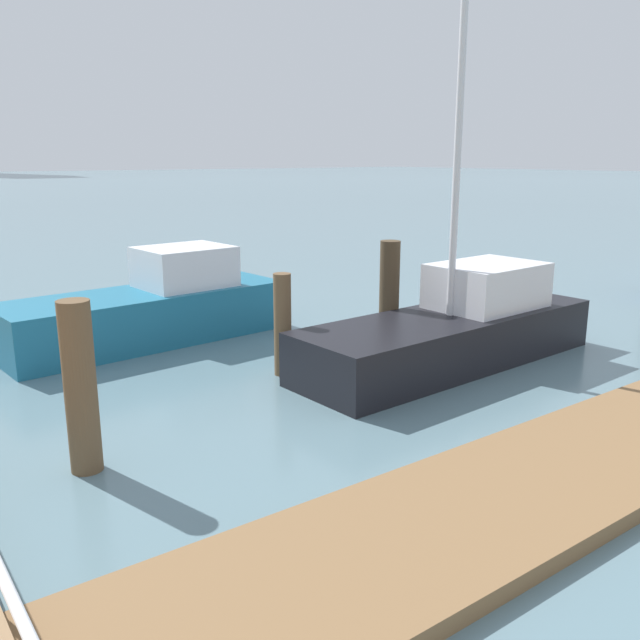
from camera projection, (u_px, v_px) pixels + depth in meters
name	position (u px, v px, depth m)	size (l,w,h in m)	color
ground_plane	(24.00, 303.00, 16.26)	(300.00, 300.00, 0.00)	slate
floating_dock	(640.00, 436.00, 8.29)	(15.32, 2.00, 0.18)	olive
dock_piling_2	(283.00, 325.00, 10.74)	(0.28, 0.28, 1.67)	brown
dock_piling_3	(80.00, 388.00, 7.37)	(0.36, 0.36, 1.97)	brown
dock_piling_4	(389.00, 299.00, 11.78)	(0.35, 0.35, 2.05)	#473826
moored_boat_1	(153.00, 308.00, 12.83)	(5.50, 2.19, 1.75)	#1E6B8C
moored_boat_2	(456.00, 327.00, 11.47)	(5.93, 2.05, 7.08)	black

